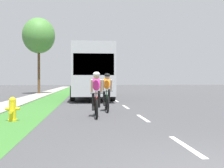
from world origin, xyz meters
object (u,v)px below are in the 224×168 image
Objects in this scene: sedan_red at (91,84)px; street_tree_near at (39,36)px; bus_silver at (91,71)px; fire_hydrant_yellow at (12,109)px; cyclist_trailing at (107,92)px; cyclist_lead at (96,94)px.

street_tree_near reaches higher than sedan_red.
street_tree_near is (-4.94, 6.17, 3.62)m from bus_silver.
cyclist_trailing is (3.17, 2.47, 0.44)m from fire_hydrant_yellow.
sedan_red is at bearing 89.16° from bus_silver.
cyclist_lead is at bearing -90.68° from sedan_red.
bus_silver is (-0.43, 9.54, 1.17)m from cyclist_trailing.
fire_hydrant_yellow is 4.05m from cyclist_trailing.
street_tree_near is (-5.37, 15.71, 4.79)m from cyclist_trailing.
street_tree_near reaches higher than cyclist_lead.
bus_silver is 18.55m from sedan_red.
fire_hydrant_yellow is 30.67m from sedan_red.
cyclist_trailing is (0.51, 1.78, 0.00)m from cyclist_lead.
street_tree_near is at bearing 128.67° from bus_silver.
bus_silver reaches higher than sedan_red.
fire_hydrant_yellow is 0.10× the size of street_tree_near.
bus_silver is 8.69m from street_tree_near.
fire_hydrant_yellow is 19.04m from street_tree_near.
street_tree_near reaches higher than fire_hydrant_yellow.
cyclist_lead is 0.40× the size of sedan_red.
fire_hydrant_yellow is 0.18× the size of sedan_red.
bus_silver is (0.08, 11.32, 1.17)m from cyclist_lead.
cyclist_trailing is at bearing -71.15° from street_tree_near.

